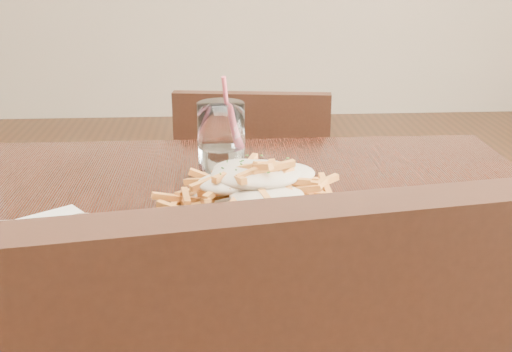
{
  "coord_description": "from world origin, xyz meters",
  "views": [
    {
      "loc": [
        0.04,
        -0.93,
        1.15
      ],
      "look_at": [
        0.09,
        -0.03,
        0.82
      ],
      "focal_mm": 45.0,
      "sensor_mm": 36.0,
      "label": 1
    }
  ],
  "objects": [
    {
      "name": "napkin",
      "position": [
        -0.24,
        -0.08,
        0.75
      ],
      "size": [
        0.23,
        0.21,
        0.01
      ],
      "primitive_type": "cube",
      "rotation": [
        0.0,
        0.0,
        0.64
      ],
      "color": "white",
      "rests_on": "table"
    },
    {
      "name": "water_glass",
      "position": [
        0.04,
        0.17,
        0.81
      ],
      "size": [
        0.08,
        0.08,
        0.18
      ],
      "color": "white",
      "rests_on": "table"
    },
    {
      "name": "fries_plate",
      "position": [
        0.09,
        -0.03,
        0.76
      ],
      "size": [
        0.33,
        0.31,
        0.02
      ],
      "color": "white",
      "rests_on": "table"
    },
    {
      "name": "chair_far",
      "position": [
        0.13,
        0.65,
        0.46
      ],
      "size": [
        0.42,
        0.42,
        0.82
      ],
      "color": "black",
      "rests_on": "ground"
    },
    {
      "name": "cutlery",
      "position": [
        -0.24,
        -0.08,
        0.76
      ],
      "size": [
        0.2,
        0.08,
        0.01
      ],
      "color": "silver",
      "rests_on": "napkin"
    },
    {
      "name": "table",
      "position": [
        0.0,
        0.0,
        0.67
      ],
      "size": [
        1.2,
        0.8,
        0.75
      ],
      "color": "black",
      "rests_on": "ground"
    },
    {
      "name": "loaded_fries",
      "position": [
        0.09,
        -0.03,
        0.81
      ],
      "size": [
        0.29,
        0.25,
        0.08
      ],
      "color": "#E39745",
      "rests_on": "fries_plate"
    }
  ]
}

